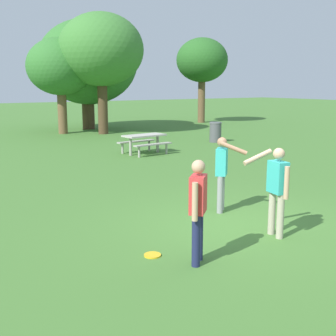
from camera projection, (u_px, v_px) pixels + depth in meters
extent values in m
plane|color=#447530|center=(241.00, 224.00, 8.76)|extent=(120.00, 120.00, 0.00)
cylinder|color=#1E234C|center=(196.00, 241.00, 6.67)|extent=(0.13, 0.13, 0.82)
cylinder|color=#1E234C|center=(199.00, 235.00, 6.91)|extent=(0.13, 0.13, 0.82)
cube|color=#D83838|center=(198.00, 194.00, 6.66)|extent=(0.43, 0.42, 0.58)
sphere|color=tan|center=(198.00, 167.00, 6.58)|extent=(0.21, 0.21, 0.21)
cylinder|color=tan|center=(195.00, 202.00, 6.42)|extent=(0.09, 0.09, 0.58)
cylinder|color=tan|center=(201.00, 193.00, 6.91)|extent=(0.09, 0.09, 0.58)
cylinder|color=gray|center=(222.00, 192.00, 9.68)|extent=(0.13, 0.13, 0.82)
cylinder|color=gray|center=(220.00, 195.00, 9.44)|extent=(0.13, 0.13, 0.82)
cube|color=#33B2AD|center=(222.00, 162.00, 9.43)|extent=(0.43, 0.42, 0.58)
sphere|color=#9E7051|center=(222.00, 142.00, 9.35)|extent=(0.21, 0.21, 0.21)
cylinder|color=#9E7051|center=(223.00, 162.00, 9.69)|extent=(0.09, 0.09, 0.58)
cylinder|color=#9E7051|center=(234.00, 148.00, 9.05)|extent=(0.46, 0.48, 0.28)
cylinder|color=#B7AD93|center=(280.00, 217.00, 7.88)|extent=(0.13, 0.13, 0.82)
cylinder|color=#B7AD93|center=(272.00, 213.00, 8.12)|extent=(0.13, 0.13, 0.82)
cube|color=#33B2AD|center=(278.00, 177.00, 7.87)|extent=(0.29, 0.41, 0.58)
sphere|color=tan|center=(279.00, 154.00, 7.79)|extent=(0.21, 0.21, 0.21)
cylinder|color=tan|center=(287.00, 183.00, 7.64)|extent=(0.09, 0.09, 0.58)
cylinder|color=tan|center=(258.00, 157.00, 7.94)|extent=(0.58, 0.20, 0.28)
cylinder|color=yellow|center=(152.00, 255.00, 7.14)|extent=(0.28, 0.28, 0.03)
cube|color=#B2ADA3|center=(144.00, 135.00, 17.40)|extent=(1.77, 0.94, 0.06)
cube|color=#A49F96|center=(153.00, 144.00, 17.02)|extent=(1.72, 0.44, 0.05)
cube|color=#A49F96|center=(136.00, 141.00, 17.91)|extent=(1.72, 0.44, 0.05)
cylinder|color=#A49F96|center=(131.00, 146.00, 17.07)|extent=(0.11, 0.11, 0.71)
cylinder|color=#A49F96|center=(139.00, 152.00, 16.65)|extent=(0.09, 0.09, 0.41)
cylinder|color=#A49F96|center=(123.00, 149.00, 17.54)|extent=(0.09, 0.09, 0.41)
cylinder|color=#A49F96|center=(158.00, 144.00, 17.88)|extent=(0.11, 0.11, 0.71)
cylinder|color=#A49F96|center=(166.00, 149.00, 17.47)|extent=(0.09, 0.09, 0.41)
cylinder|color=#A49F96|center=(149.00, 146.00, 18.36)|extent=(0.09, 0.09, 0.41)
cylinder|color=#515156|center=(215.00, 133.00, 20.98)|extent=(0.56, 0.56, 0.90)
cylinder|color=slate|center=(216.00, 123.00, 20.89)|extent=(0.59, 0.59, 0.06)
cylinder|color=brown|center=(62.00, 110.00, 24.42)|extent=(0.51, 0.51, 2.68)
ellipsoid|color=#33702D|center=(60.00, 66.00, 23.98)|extent=(3.67, 3.67, 3.12)
cylinder|color=#4C3823|center=(103.00, 104.00, 24.22)|extent=(0.54, 0.54, 3.31)
ellipsoid|color=#3D7A33|center=(101.00, 49.00, 23.67)|extent=(4.61, 4.61, 3.92)
cylinder|color=#4C3823|center=(86.00, 106.00, 26.77)|extent=(0.50, 0.50, 2.86)
ellipsoid|color=#33702D|center=(85.00, 65.00, 26.32)|extent=(3.59, 3.59, 3.05)
cylinder|color=#4C3823|center=(89.00, 109.00, 26.92)|extent=(0.60, 0.60, 2.40)
ellipsoid|color=#33702D|center=(88.00, 62.00, 26.38)|extent=(5.96, 5.96, 5.06)
cylinder|color=brown|center=(201.00, 99.00, 31.38)|extent=(0.51, 0.51, 3.40)
ellipsoid|color=#286023|center=(202.00, 60.00, 30.86)|extent=(3.63, 3.63, 3.08)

